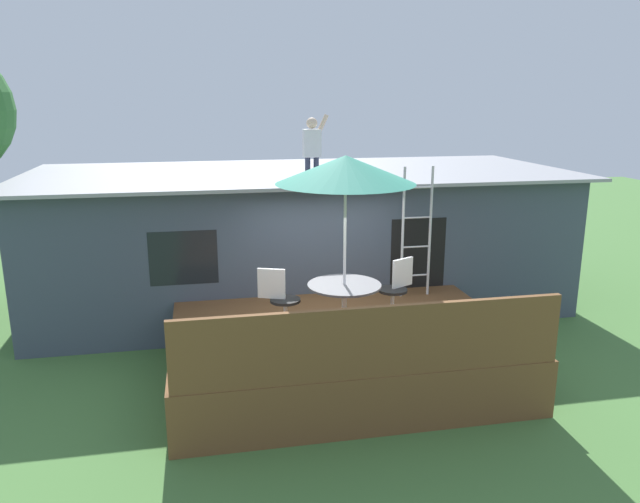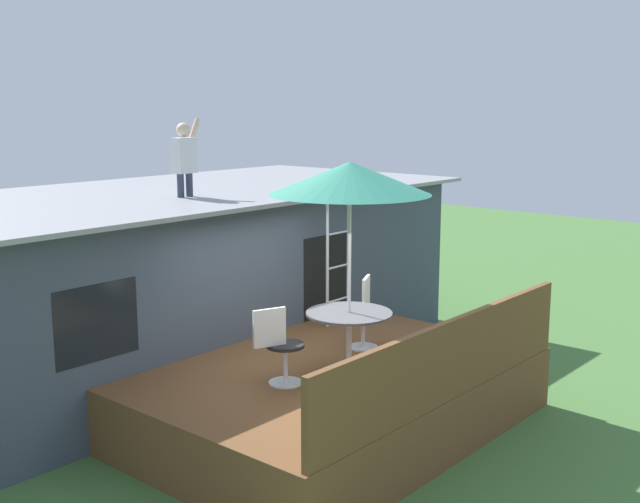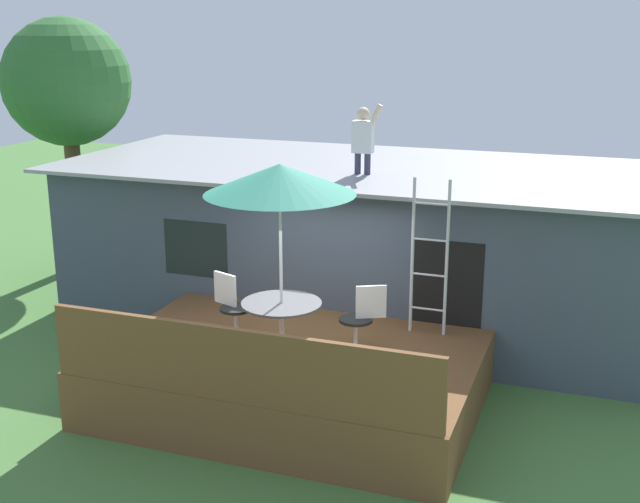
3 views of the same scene
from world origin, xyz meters
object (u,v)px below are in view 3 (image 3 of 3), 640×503
(patio_umbrella, at_px, (280,179))
(patio_chair_right, at_px, (361,320))
(patio_chair_left, at_px, (232,308))
(backyard_tree, at_px, (67,84))
(step_ladder, at_px, (429,257))
(patio_table, at_px, (282,314))
(person_figure, at_px, (364,136))

(patio_umbrella, xyz_separation_m, patio_chair_right, (0.93, 0.48, -1.89))
(patio_chair_left, height_order, backyard_tree, backyard_tree)
(step_ladder, relative_size, patio_chair_left, 2.39)
(patio_table, xyz_separation_m, person_figure, (0.13, 3.10, 1.91))
(patio_chair_left, bearing_deg, backyard_tree, 163.00)
(patio_table, relative_size, backyard_tree, 0.20)
(patio_table, height_order, step_ladder, step_ladder)
(patio_chair_right, xyz_separation_m, backyard_tree, (-7.49, 4.24, 2.55))
(person_figure, relative_size, backyard_tree, 0.22)
(step_ladder, height_order, backyard_tree, backyard_tree)
(patio_umbrella, relative_size, step_ladder, 1.15)
(patio_table, distance_m, patio_chair_right, 1.05)
(step_ladder, bearing_deg, person_figure, 131.91)
(patio_umbrella, distance_m, step_ladder, 2.50)
(patio_table, xyz_separation_m, patio_umbrella, (-0.00, -0.00, 1.76))
(patio_umbrella, xyz_separation_m, step_ladder, (1.59, 1.47, -1.25))
(step_ladder, relative_size, patio_chair_right, 2.39)
(patio_table, height_order, patio_chair_right, patio_chair_right)
(step_ladder, distance_m, patio_chair_right, 1.36)
(patio_umbrella, xyz_separation_m, person_figure, (0.13, 3.10, 0.14))
(person_figure, xyz_separation_m, patio_chair_right, (0.80, -2.62, -2.03))
(step_ladder, xyz_separation_m, backyard_tree, (-8.15, 3.25, 1.90))
(backyard_tree, bearing_deg, patio_umbrella, -35.74)
(patio_table, bearing_deg, person_figure, 87.62)
(patio_chair_right, bearing_deg, patio_table, 0.00)
(patio_table, xyz_separation_m, patio_chair_left, (-0.87, 0.33, -0.13))
(patio_table, bearing_deg, patio_chair_right, 27.30)
(patio_chair_right, bearing_deg, patio_chair_left, -22.45)
(patio_chair_left, relative_size, patio_chair_right, 1.00)
(patio_table, height_order, backyard_tree, backyard_tree)
(patio_umbrella, bearing_deg, patio_chair_right, 27.30)
(person_figure, height_order, patio_chair_left, person_figure)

